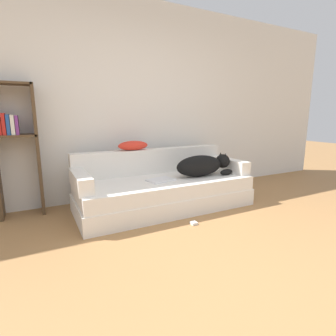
# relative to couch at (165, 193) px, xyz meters

# --- Properties ---
(ground_plane) EXTENTS (20.00, 20.00, 0.00)m
(ground_plane) POSITION_rel_couch_xyz_m (-0.22, -1.72, -0.19)
(ground_plane) COLOR #9E7042
(wall_back) EXTENTS (7.81, 0.06, 2.70)m
(wall_back) POSITION_rel_couch_xyz_m (-0.22, 0.72, 1.16)
(wall_back) COLOR silver
(wall_back) RESTS_ON ground_plane
(couch) EXTENTS (2.18, 0.91, 0.38)m
(couch) POSITION_rel_couch_xyz_m (0.00, 0.00, 0.00)
(couch) COLOR silver
(couch) RESTS_ON ground_plane
(couch_backrest) EXTENTS (2.14, 0.15, 0.33)m
(couch_backrest) POSITION_rel_couch_xyz_m (-0.00, 0.38, 0.36)
(couch_backrest) COLOR silver
(couch_backrest) RESTS_ON couch
(couch_arm_left) EXTENTS (0.15, 0.72, 0.17)m
(couch_arm_left) POSITION_rel_couch_xyz_m (-1.01, -0.01, 0.28)
(couch_arm_left) COLOR silver
(couch_arm_left) RESTS_ON couch
(couch_arm_right) EXTENTS (0.15, 0.72, 0.17)m
(couch_arm_right) POSITION_rel_couch_xyz_m (1.01, -0.01, 0.28)
(couch_arm_right) COLOR silver
(couch_arm_right) RESTS_ON couch
(dog) EXTENTS (0.80, 0.28, 0.28)m
(dog) POSITION_rel_couch_xyz_m (0.51, -0.10, 0.33)
(dog) COLOR black
(dog) RESTS_ON couch
(laptop) EXTENTS (0.36, 0.28, 0.02)m
(laptop) POSITION_rel_couch_xyz_m (-0.09, -0.08, 0.20)
(laptop) COLOR silver
(laptop) RESTS_ON couch
(throw_pillow) EXTENTS (0.40, 0.20, 0.12)m
(throw_pillow) POSITION_rel_couch_xyz_m (-0.27, 0.38, 0.58)
(throw_pillow) COLOR red
(throw_pillow) RESTS_ON couch_backrest
(bookshelf) EXTENTS (0.46, 0.26, 1.51)m
(bookshelf) POSITION_rel_couch_xyz_m (-1.61, 0.54, 0.69)
(bookshelf) COLOR #4C3823
(bookshelf) RESTS_ON ground_plane
(power_adapter) EXTENTS (0.06, 0.06, 0.03)m
(power_adapter) POSITION_rel_couch_xyz_m (0.04, -0.63, -0.17)
(power_adapter) COLOR silver
(power_adapter) RESTS_ON ground_plane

